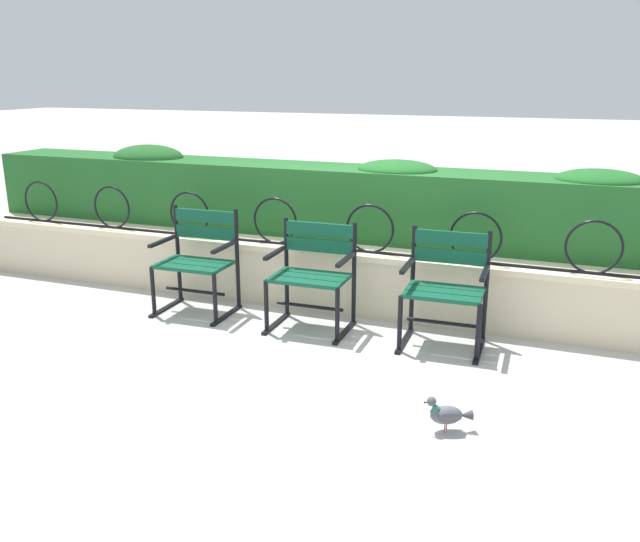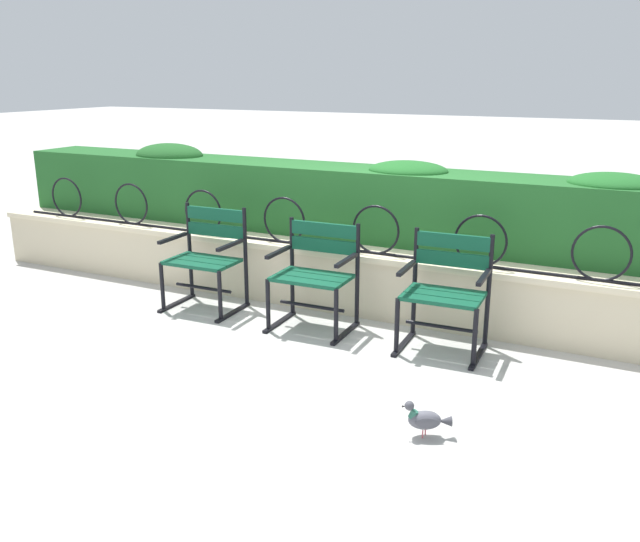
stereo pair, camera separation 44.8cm
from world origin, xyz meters
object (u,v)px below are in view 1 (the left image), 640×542
object	(u,v)px
park_chair_left	(198,258)
park_chair_centre	(313,272)
pigeon_near_chairs	(447,414)
park_chair_right	(446,286)

from	to	relation	value
park_chair_left	park_chair_centre	size ratio (longest dim) A/B	1.04
park_chair_centre	pigeon_near_chairs	bearing A→B (deg)	-43.95
park_chair_centre	park_chair_right	size ratio (longest dim) A/B	0.98
park_chair_left	pigeon_near_chairs	xyz separation A→B (m)	(2.44, -1.32, -0.36)
pigeon_near_chairs	park_chair_left	bearing A→B (deg)	151.54
park_chair_right	pigeon_near_chairs	world-z (taller)	park_chair_right
pigeon_near_chairs	park_chair_centre	bearing A→B (deg)	136.05
park_chair_left	pigeon_near_chairs	distance (m)	2.80
park_chair_right	pigeon_near_chairs	distance (m)	1.41
park_chair_centre	pigeon_near_chairs	world-z (taller)	park_chair_centre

